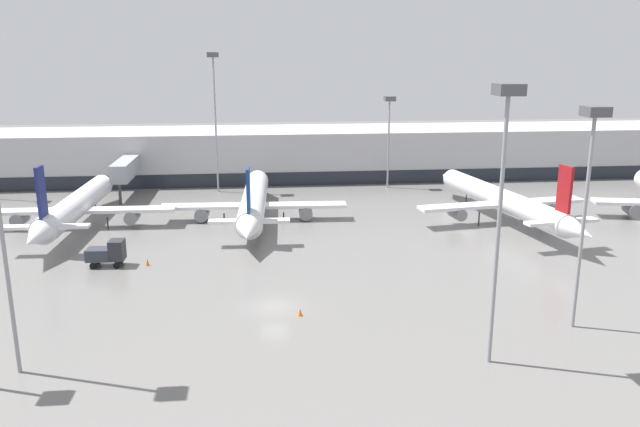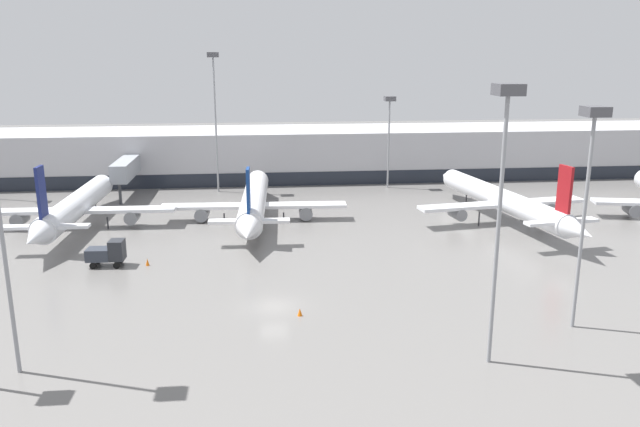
% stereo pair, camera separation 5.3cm
% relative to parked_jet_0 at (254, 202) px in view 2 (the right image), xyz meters
% --- Properties ---
extents(ground_plane, '(320.00, 320.00, 0.00)m').
position_rel_parked_jet_0_xyz_m(ground_plane, '(1.73, -30.95, -2.67)').
color(ground_plane, slate).
extents(terminal_building, '(160.00, 27.95, 9.00)m').
position_rel_parked_jet_0_xyz_m(terminal_building, '(1.64, 30.98, 1.83)').
color(terminal_building, '#B2B2B7').
rests_on(terminal_building, ground_plane).
extents(parked_jet_0, '(25.68, 36.22, 9.50)m').
position_rel_parked_jet_0_xyz_m(parked_jet_0, '(0.00, 0.00, 0.00)').
color(parked_jet_0, white).
rests_on(parked_jet_0, ground_plane).
extents(parked_jet_1, '(24.26, 37.21, 10.11)m').
position_rel_parked_jet_0_xyz_m(parked_jet_1, '(33.81, -4.73, 0.49)').
color(parked_jet_1, silver).
rests_on(parked_jet_1, ground_plane).
extents(parked_jet_3, '(25.98, 34.42, 10.33)m').
position_rel_parked_jet_0_xyz_m(parked_jet_3, '(-23.43, -1.65, 0.30)').
color(parked_jet_3, silver).
rests_on(parked_jet_3, ground_plane).
extents(service_truck_0, '(4.08, 2.19, 2.91)m').
position_rel_parked_jet_0_xyz_m(service_truck_0, '(-15.86, -17.76, -1.14)').
color(service_truck_0, '#2D333D').
rests_on(service_truck_0, ground_plane).
extents(traffic_cone_0, '(0.44, 0.44, 0.69)m').
position_rel_parked_jet_0_xyz_m(traffic_cone_0, '(3.97, -33.28, -2.32)').
color(traffic_cone_0, orange).
rests_on(traffic_cone_0, ground_plane).
extents(traffic_cone_1, '(0.40, 0.40, 0.80)m').
position_rel_parked_jet_0_xyz_m(traffic_cone_1, '(-11.65, -18.06, -2.27)').
color(traffic_cone_1, orange).
rests_on(traffic_cone_1, ground_plane).
extents(apron_light_mast_0, '(1.80, 1.80, 18.52)m').
position_rel_parked_jet_0_xyz_m(apron_light_mast_0, '(26.83, -37.92, 11.93)').
color(apron_light_mast_0, gray).
rests_on(apron_light_mast_0, ground_plane).
extents(apron_light_mast_2, '(1.80, 1.80, 22.75)m').
position_rel_parked_jet_0_xyz_m(apron_light_mast_2, '(-5.99, 19.49, 14.76)').
color(apron_light_mast_2, gray).
rests_on(apron_light_mast_2, ground_plane).
extents(apron_light_mast_3, '(1.80, 1.80, 20.53)m').
position_rel_parked_jet_0_xyz_m(apron_light_mast_3, '(17.49, -43.23, 13.29)').
color(apron_light_mast_3, gray).
rests_on(apron_light_mast_3, ground_plane).
extents(apron_light_mast_6, '(1.80, 1.80, 15.63)m').
position_rel_parked_jet_0_xyz_m(apron_light_mast_6, '(23.03, 19.79, 9.90)').
color(apron_light_mast_6, gray).
rests_on(apron_light_mast_6, ground_plane).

